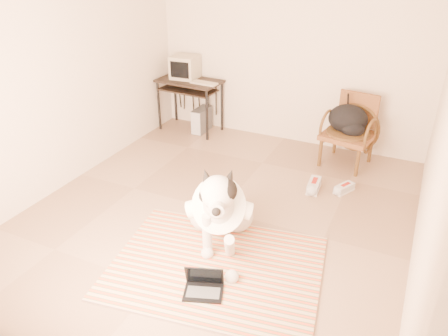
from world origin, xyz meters
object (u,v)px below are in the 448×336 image
Objects in this scene: backpack at (349,121)px; dog at (220,208)px; computer_desk at (189,88)px; crt_monitor at (185,67)px; rattan_chair at (350,130)px; pc_tower at (202,120)px; laptop at (204,285)px.

dog is at bearing -107.80° from backpack.
dog reaches higher than computer_desk.
dog is 3.15m from crt_monitor.
dog is 2.45m from backpack.
dog is 2.45m from rattan_chair.
dog is 2.89m from pc_tower.
crt_monitor is at bearing 125.79° from dog.
pc_tower is (-1.70, 3.17, 0.11)m from laptop.
crt_monitor is (-0.11, 0.08, 0.28)m from computer_desk.
laptop is 0.97× the size of crt_monitor.
computer_desk is at bearing 177.45° from backpack.
rattan_chair is (2.48, -0.11, -0.23)m from computer_desk.
laptop is 3.72m from computer_desk.
crt_monitor is at bearing 175.83° from rattan_chair.
rattan_chair is at bearing -3.20° from pc_tower.
computer_desk is 2.49× the size of pc_tower.
rattan_chair is at bearing -2.44° from computer_desk.
laptop is 3.60m from pc_tower.
backpack is (2.56, -0.19, -0.37)m from crt_monitor.
backpack reaches higher than laptop.
backpack is at bearing -2.55° from computer_desk.
dog is at bearing -54.21° from crt_monitor.
laptop is at bearing -100.97° from rattan_chair.
dog is 3.06× the size of laptop.
pc_tower is at bearing 118.26° from laptop.
computer_desk is at bearing 121.05° from laptop.
rattan_chair is 1.81× the size of backpack.
rattan_chair is (0.78, 2.33, 0.07)m from dog.
dog reaches higher than backpack.
computer_desk is (-1.89, 3.15, 0.61)m from laptop.
crt_monitor is (-2.00, 3.23, 0.90)m from laptop.
dog reaches higher than laptop.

